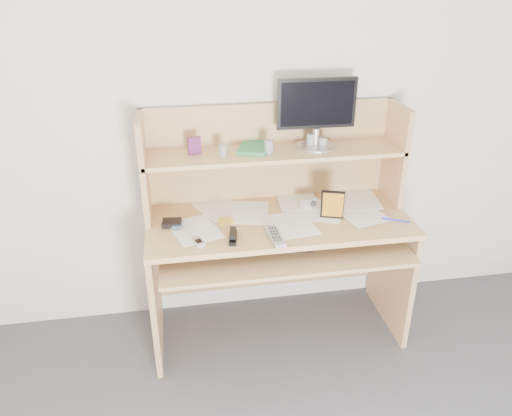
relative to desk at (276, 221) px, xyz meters
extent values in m
cube|color=beige|center=(0.00, 0.24, 0.56)|extent=(3.60, 0.04, 2.50)
cube|color=tan|center=(0.00, -0.08, 0.04)|extent=(1.40, 0.60, 0.03)
cube|color=tan|center=(-0.68, -0.08, -0.33)|extent=(0.03, 0.56, 0.72)
cube|color=tan|center=(0.68, -0.08, -0.33)|extent=(0.03, 0.56, 0.72)
cube|color=tan|center=(0.00, 0.20, -0.36)|extent=(1.34, 0.02, 0.41)
cube|color=tan|center=(0.00, -0.20, -0.05)|extent=(1.28, 0.55, 0.02)
cube|color=tan|center=(0.00, 0.21, 0.33)|extent=(1.40, 0.02, 0.55)
cube|color=tan|center=(-0.68, 0.07, 0.33)|extent=(0.03, 0.30, 0.55)
cube|color=tan|center=(0.68, 0.07, 0.33)|extent=(0.03, 0.30, 0.55)
cube|color=tan|center=(0.00, 0.07, 0.38)|extent=(1.38, 0.30, 0.02)
cube|color=white|center=(0.00, -0.08, 0.06)|extent=(1.32, 0.54, 0.01)
cube|color=black|center=(-0.07, -0.17, -0.03)|extent=(0.47, 0.23, 0.02)
cube|color=black|center=(-0.07, -0.17, -0.02)|extent=(0.44, 0.21, 0.01)
cube|color=#979692|center=(-0.06, -0.29, 0.07)|extent=(0.08, 0.21, 0.02)
cube|color=#BBBBBE|center=(-0.44, -0.28, 0.07)|extent=(0.06, 0.09, 0.02)
cube|color=black|center=(-0.27, -0.26, 0.08)|extent=(0.06, 0.13, 0.04)
cube|color=black|center=(-0.56, -0.07, 0.07)|extent=(0.10, 0.09, 0.02)
cube|color=yellow|center=(-0.28, -0.07, 0.06)|extent=(0.09, 0.09, 0.01)
cube|color=silver|center=(0.19, 0.02, 0.09)|extent=(0.09, 0.07, 0.05)
cube|color=black|center=(0.27, -0.14, 0.15)|extent=(0.12, 0.05, 0.17)
cylinder|color=#1C1CD5|center=(0.60, -0.22, 0.07)|extent=(0.13, 0.07, 0.01)
cube|color=#A11E15|center=(-0.42, 0.08, 0.43)|extent=(0.07, 0.03, 0.09)
cube|color=#2E7449|center=(-0.10, 0.10, 0.40)|extent=(0.21, 0.24, 0.02)
cylinder|color=black|center=(-0.28, 0.03, 0.42)|extent=(0.05, 0.05, 0.06)
cylinder|color=white|center=(-0.04, 0.02, 0.42)|extent=(0.06, 0.06, 0.07)
cylinder|color=black|center=(0.27, 0.08, 0.41)|extent=(0.05, 0.05, 0.06)
cylinder|color=white|center=(0.20, 0.09, 0.42)|extent=(0.04, 0.04, 0.08)
cylinder|color=#B3B3B8|center=(0.23, 0.08, 0.39)|extent=(0.21, 0.21, 0.01)
cylinder|color=#B3B3B8|center=(0.23, 0.09, 0.44)|extent=(0.04, 0.04, 0.09)
cube|color=black|center=(0.23, 0.11, 0.62)|extent=(0.42, 0.03, 0.27)
cube|color=black|center=(0.23, 0.09, 0.62)|extent=(0.39, 0.01, 0.23)
camera|label=1|loc=(-0.51, -2.39, 1.28)|focal=35.00mm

